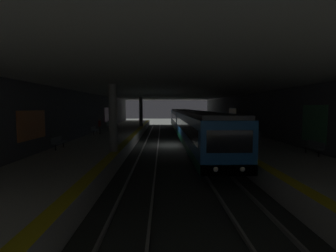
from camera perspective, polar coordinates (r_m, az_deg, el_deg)
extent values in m
plane|color=#2D302D|center=(26.72, 0.90, -4.38)|extent=(120.00, 120.00, 0.00)
cube|color=gray|center=(26.98, 7.13, -4.15)|extent=(60.00, 0.09, 0.16)
cube|color=gray|center=(26.81, 4.07, -4.18)|extent=(60.00, 0.09, 0.16)
cube|color=gray|center=(26.69, -2.28, -4.21)|extent=(60.00, 0.09, 0.16)
cube|color=gray|center=(26.75, -5.38, -4.21)|extent=(60.00, 0.09, 0.16)
cube|color=beige|center=(27.69, 14.60, -3.11)|extent=(60.00, 5.30, 1.05)
cube|color=yellow|center=(27.07, 9.83, -2.07)|extent=(60.00, 0.60, 0.01)
cube|color=beige|center=(27.19, -13.05, -3.22)|extent=(60.00, 5.30, 1.05)
cube|color=yellow|center=(26.75, -8.13, -2.13)|extent=(60.00, 0.60, 0.01)
cube|color=#56565B|center=(28.43, 20.32, 1.55)|extent=(60.00, 0.50, 5.60)
cube|color=#4CA566|center=(19.42, 30.39, 0.47)|extent=(2.67, 0.06, 2.51)
cube|color=gold|center=(37.36, 14.53, 2.53)|extent=(3.58, 0.06, 1.83)
cube|color=#56565B|center=(27.72, -19.01, 1.52)|extent=(60.00, 0.50, 5.60)
cube|color=orange|center=(17.73, -28.63, 0.22)|extent=(3.29, 0.06, 1.81)
cube|color=#BF4C8C|center=(37.53, -13.88, 2.55)|extent=(2.68, 0.06, 2.06)
cube|color=beige|center=(26.46, 0.92, 8.13)|extent=(60.00, 19.40, 0.40)
cylinder|color=gray|center=(17.26, -12.41, 1.80)|extent=(0.56, 0.56, 4.55)
cylinder|color=gray|center=(39.13, -6.21, 3.28)|extent=(0.56, 0.56, 4.55)
cube|color=#19569E|center=(21.95, 7.15, -0.90)|extent=(19.61, 2.80, 2.70)
cube|color=#14663D|center=(22.08, 7.12, -3.67)|extent=(19.61, 2.82, 0.56)
cube|color=black|center=(21.92, 7.16, 0.01)|extent=(18.04, 2.83, 0.90)
cube|color=#47474C|center=(21.87, 7.18, 2.93)|extent=(19.22, 2.58, 0.24)
cube|color=black|center=(16.92, 9.82, -7.73)|extent=(2.20, 1.64, 0.76)
cube|color=black|center=(27.43, 5.45, -3.03)|extent=(2.20, 1.64, 0.76)
cube|color=black|center=(12.35, 13.92, -3.49)|extent=(0.04, 2.24, 1.10)
cylinder|color=silver|center=(12.78, 16.65, -9.44)|extent=(0.04, 0.24, 0.24)
cylinder|color=silver|center=(12.45, 10.87, -9.71)|extent=(0.04, 0.24, 0.24)
cube|color=#19569E|center=(42.00, 3.08, 1.64)|extent=(19.61, 2.80, 2.70)
cube|color=#14663D|center=(42.07, 3.07, 0.19)|extent=(19.61, 2.82, 0.56)
cube|color=black|center=(41.99, 3.08, 2.12)|extent=(18.04, 2.83, 0.90)
cube|color=#47474C|center=(41.96, 3.08, 3.65)|extent=(19.22, 2.58, 0.24)
cube|color=black|center=(36.75, 3.71, -1.13)|extent=(2.20, 1.64, 0.76)
cube|color=black|center=(47.46, 2.57, 0.13)|extent=(2.20, 1.64, 0.76)
cylinder|color=#262628|center=(17.73, 31.20, -5.39)|extent=(0.08, 0.08, 0.42)
cylinder|color=#262628|center=(18.87, 28.98, -4.74)|extent=(0.08, 0.08, 0.42)
cube|color=gray|center=(18.26, 30.09, -4.28)|extent=(1.70, 0.44, 0.08)
cube|color=gray|center=(18.35, 30.70, -3.63)|extent=(1.70, 0.06, 0.40)
cylinder|color=#262628|center=(37.46, 13.33, -0.03)|extent=(0.08, 0.08, 0.42)
cylinder|color=#262628|center=(38.77, 12.82, 0.13)|extent=(0.08, 0.08, 0.42)
cube|color=gray|center=(38.10, 13.08, 0.43)|extent=(1.70, 0.44, 0.08)
cube|color=gray|center=(38.14, 13.40, 0.73)|extent=(1.70, 0.06, 0.40)
cylinder|color=#262628|center=(19.04, -24.31, -4.50)|extent=(0.08, 0.08, 0.42)
cylinder|color=#262628|center=(20.28, -22.81, -3.93)|extent=(0.08, 0.08, 0.42)
cube|color=gray|center=(19.62, -23.56, -3.48)|extent=(1.70, 0.44, 0.08)
cube|color=gray|center=(19.68, -24.17, -2.89)|extent=(1.70, 0.06, 0.40)
cylinder|color=#262628|center=(28.10, -16.64, -1.54)|extent=(0.08, 0.08, 0.42)
cylinder|color=#262628|center=(29.40, -15.94, -1.27)|extent=(0.08, 0.08, 0.42)
cube|color=gray|center=(28.73, -16.29, -0.90)|extent=(1.70, 0.44, 0.08)
cube|color=gray|center=(28.77, -16.73, -0.50)|extent=(1.70, 0.06, 0.40)
cylinder|color=#262628|center=(35.27, -13.48, -0.30)|extent=(0.08, 0.08, 0.42)
cylinder|color=#262628|center=(36.59, -13.03, -0.13)|extent=(0.08, 0.08, 0.42)
cube|color=gray|center=(35.91, -13.26, 0.19)|extent=(1.70, 0.44, 0.08)
cube|color=gray|center=(35.94, -13.60, 0.50)|extent=(1.70, 0.06, 0.40)
cylinder|color=#313131|center=(41.42, 8.33, 0.75)|extent=(0.16, 0.16, 0.84)
cylinder|color=#313131|center=(41.62, 8.28, 0.77)|extent=(0.16, 0.16, 0.84)
cube|color=#284C93|center=(41.48, 8.31, 1.75)|extent=(0.36, 0.22, 0.60)
cylinder|color=#284C93|center=(41.23, 8.37, 1.67)|extent=(0.10, 0.10, 0.57)
cylinder|color=#284C93|center=(41.73, 8.26, 1.70)|extent=(0.10, 0.10, 0.57)
sphere|color=tan|center=(41.46, 8.32, 2.32)|extent=(0.23, 0.23, 0.23)
cylinder|color=#292929|center=(22.30, 15.21, -2.52)|extent=(0.16, 0.16, 0.80)
cylinder|color=#292929|center=(22.49, 15.06, -2.46)|extent=(0.16, 0.16, 0.80)
cube|color=maroon|center=(22.32, 15.17, -0.74)|extent=(0.36, 0.22, 0.57)
cylinder|color=maroon|center=(22.09, 15.35, -0.93)|extent=(0.10, 0.10, 0.54)
cylinder|color=maroon|center=(22.57, 14.99, -0.81)|extent=(0.10, 0.10, 0.54)
sphere|color=tan|center=(22.29, 15.19, 0.26)|extent=(0.22, 0.22, 0.22)
cylinder|color=#2D2D2D|center=(28.58, -15.39, -0.96)|extent=(0.16, 0.16, 0.87)
cylinder|color=#2D2D2D|center=(28.77, -15.29, -0.92)|extent=(0.16, 0.16, 0.87)
cube|color=maroon|center=(28.62, -15.37, 0.55)|extent=(0.36, 0.22, 0.62)
cylinder|color=maroon|center=(28.38, -15.49, 0.41)|extent=(0.10, 0.10, 0.59)
cylinder|color=maroon|center=(28.86, -15.25, 0.48)|extent=(0.10, 0.10, 0.59)
sphere|color=tan|center=(28.59, -15.39, 1.40)|extent=(0.24, 0.24, 0.24)
cylinder|color=#303030|center=(34.78, 10.50, 0.01)|extent=(0.16, 0.16, 0.82)
cylinder|color=#303030|center=(34.97, 10.43, 0.04)|extent=(0.16, 0.16, 0.82)
cube|color=#284C93|center=(34.83, 10.48, 1.17)|extent=(0.36, 0.22, 0.58)
cylinder|color=#284C93|center=(34.59, 10.56, 1.06)|extent=(0.10, 0.10, 0.55)
cylinder|color=#284C93|center=(35.08, 10.40, 1.11)|extent=(0.10, 0.10, 0.55)
sphere|color=tan|center=(34.81, 10.49, 1.82)|extent=(0.22, 0.22, 0.22)
cube|color=navy|center=(25.37, 15.96, -1.98)|extent=(0.34, 0.23, 0.56)
cylinder|color=#333333|center=(25.33, 15.98, -1.01)|extent=(0.02, 0.02, 0.30)
cube|color=#1E512D|center=(26.59, 14.30, -1.84)|extent=(0.30, 0.20, 0.40)
cylinder|color=#595B5E|center=(24.18, 20.12, -2.05)|extent=(0.44, 0.44, 0.85)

